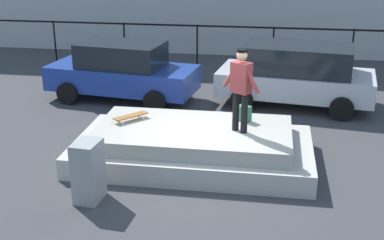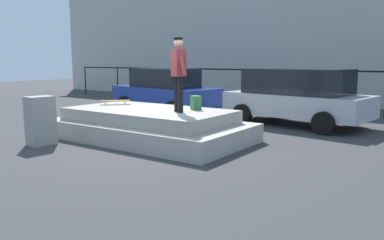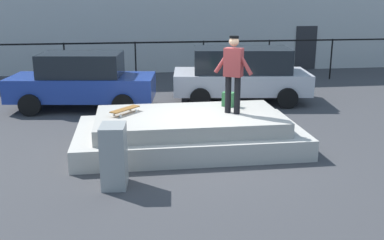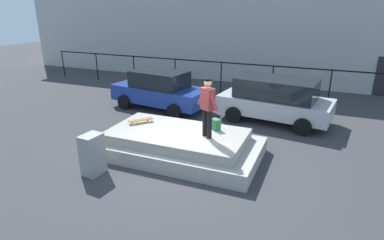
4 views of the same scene
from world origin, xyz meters
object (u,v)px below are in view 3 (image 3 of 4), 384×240
car_silver_hatchback_mid (241,73)px  utility_box (114,156)px  skateboarder (233,69)px  skateboard (125,109)px  backpack (228,99)px  car_blue_sedan_near (82,81)px

car_silver_hatchback_mid → utility_box: 7.47m
skateboarder → utility_box: skateboarder is taller
skateboard → skateboarder: bearing=-6.5°
car_silver_hatchback_mid → utility_box: bearing=-121.8°
car_silver_hatchback_mid → backpack: bearing=-108.4°
skateboarder → skateboard: 2.62m
skateboard → car_silver_hatchback_mid: car_silver_hatchback_mid is taller
backpack → car_silver_hatchback_mid: (1.24, 3.73, -0.03)m
skateboard → car_silver_hatchback_mid: size_ratio=0.16×
skateboarder → backpack: 1.06m
skateboarder → car_silver_hatchback_mid: (1.29, 4.38, -0.86)m
car_blue_sedan_near → car_silver_hatchback_mid: bearing=3.4°
skateboard → utility_box: 2.27m
car_blue_sedan_near → car_silver_hatchback_mid: size_ratio=1.00×
skateboarder → backpack: skateboarder is taller
skateboarder → car_silver_hatchback_mid: skateboarder is taller
backpack → car_silver_hatchback_mid: size_ratio=0.08×
skateboard → car_blue_sedan_near: (-1.30, 3.81, -0.01)m
backpack → car_blue_sedan_near: size_ratio=0.08×
skateboarder → car_blue_sedan_near: (-3.74, 4.08, -0.92)m
skateboard → car_silver_hatchback_mid: bearing=47.7°
car_blue_sedan_near → utility_box: 6.16m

